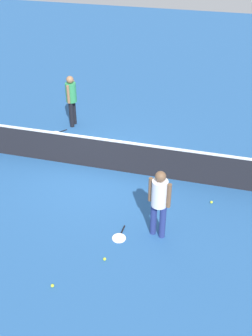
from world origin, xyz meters
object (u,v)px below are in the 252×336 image
tennis_ball_stray_left (105,259)px  tennis_ball_near_player (211,202)px  player_near_side (159,199)px  tennis_ball_baseline (52,286)px  tennis_racket_near_player (119,237)px  tennis_racket_far_player (56,133)px  player_far_side (71,97)px

tennis_ball_stray_left → tennis_ball_near_player: bearing=51.4°
player_near_side → tennis_ball_baseline: player_near_side is taller
player_near_side → tennis_racket_near_player: (-0.79, -0.32, -1.00)m
tennis_racket_far_player → tennis_ball_near_player: size_ratio=8.63×
tennis_ball_baseline → player_near_side: bearing=49.6°
player_far_side → tennis_racket_far_player: 1.26m
player_far_side → tennis_ball_baseline: size_ratio=25.76×
player_far_side → tennis_racket_near_player: size_ratio=2.89×
tennis_ball_stray_left → tennis_racket_near_player: bearing=81.0°
player_near_side → player_far_side: 5.79m
player_far_side → tennis_racket_near_player: bearing=-58.3°
tennis_racket_near_player → tennis_racket_far_player: bearing=128.8°
tennis_ball_baseline → player_far_side: bearing=107.8°
player_far_side → tennis_ball_baseline: player_far_side is taller
tennis_racket_far_player → tennis_ball_near_player: 5.61m
player_near_side → tennis_ball_near_player: size_ratio=25.76×
player_far_side → tennis_ball_baseline: bearing=-72.2°
player_far_side → tennis_ball_stray_left: player_far_side is taller
tennis_ball_near_player → tennis_ball_baseline: size_ratio=1.00×
tennis_racket_near_player → tennis_ball_baseline: (-0.88, -1.64, 0.02)m
tennis_racket_far_player → tennis_ball_stray_left: size_ratio=8.63×
tennis_racket_far_player → tennis_ball_stray_left: 5.72m
tennis_racket_far_player → tennis_ball_stray_left: bearing=-56.6°
tennis_racket_near_player → tennis_ball_baseline: bearing=-118.2°
tennis_racket_near_player → tennis_racket_far_player: (-3.26, 4.06, 0.00)m
player_near_side → tennis_racket_near_player: size_ratio=2.89×
player_near_side → player_far_side: same height
player_near_side → tennis_racket_near_player: bearing=-157.8°
player_near_side → tennis_ball_near_player: player_near_side is taller
player_near_side → tennis_racket_far_player: 5.60m
player_far_side → tennis_ball_stray_left: bearing=-62.8°
tennis_ball_baseline → tennis_ball_stray_left: same height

